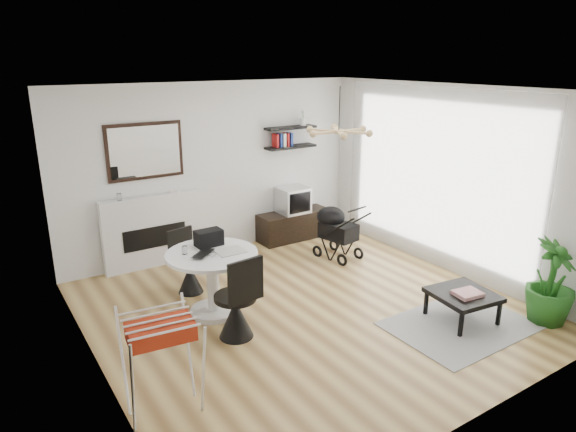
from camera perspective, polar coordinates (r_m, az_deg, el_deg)
floor at (r=6.60m, az=1.94°, el=-10.25°), size 5.00×5.00×0.00m
ceiling at (r=5.86m, az=2.21°, el=13.84°), size 5.00×5.00×0.00m
wall_back at (r=8.20m, az=-8.10°, el=5.16°), size 5.00×0.00×5.00m
wall_left at (r=5.14m, az=-21.38°, el=-3.29°), size 0.00×5.00×5.00m
wall_right at (r=7.77m, az=17.35°, el=3.86°), size 0.00×5.00×5.00m
sheer_curtain at (r=7.82m, az=15.76°, el=4.08°), size 0.04×3.60×2.60m
fireplace at (r=7.91m, az=-14.86°, el=-0.69°), size 1.50×0.17×2.16m
shelf_lower at (r=8.69m, az=0.29°, el=7.70°), size 0.90×0.25×0.04m
shelf_upper at (r=8.64m, az=0.30°, el=9.79°), size 0.90×0.25×0.04m
pendant_lamp at (r=6.57m, az=5.67°, el=9.33°), size 0.90×0.90×0.10m
tv_console at (r=8.93m, az=0.65°, el=-1.02°), size 1.29×0.45×0.48m
crt_tv at (r=8.78m, az=0.56°, el=1.80°), size 0.50×0.44×0.44m
dining_table at (r=6.32m, az=-8.37°, el=-6.37°), size 1.11×1.11×0.81m
laptop at (r=6.13m, az=-8.97°, el=-4.26°), size 0.42×0.40×0.03m
black_bag at (r=6.42m, az=-8.81°, el=-2.41°), size 0.33×0.20×0.20m
newspaper at (r=6.22m, az=-6.42°, el=-3.90°), size 0.35×0.29×0.01m
drinking_glass at (r=6.21m, az=-11.42°, el=-3.73°), size 0.06×0.06×0.10m
chair_far at (r=7.05m, az=-10.92°, el=-6.23°), size 0.43×0.45×0.86m
chair_near at (r=5.88m, az=-5.71°, el=-10.54°), size 0.48×0.50×1.01m
drying_rack at (r=4.77m, az=-13.79°, el=-15.65°), size 0.70×0.66×0.95m
stroller at (r=8.11m, az=5.35°, el=-1.96°), size 0.57×0.78×0.90m
rug at (r=6.55m, az=18.57°, el=-11.42°), size 1.66×1.20×0.01m
coffee_table at (r=6.54m, az=18.88°, el=-8.36°), size 0.77×0.77×0.35m
magazines at (r=6.46m, az=19.34°, el=-8.12°), size 0.35×0.29×0.04m
potted_plant at (r=6.84m, az=27.21°, el=-6.53°), size 0.69×0.69×1.03m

